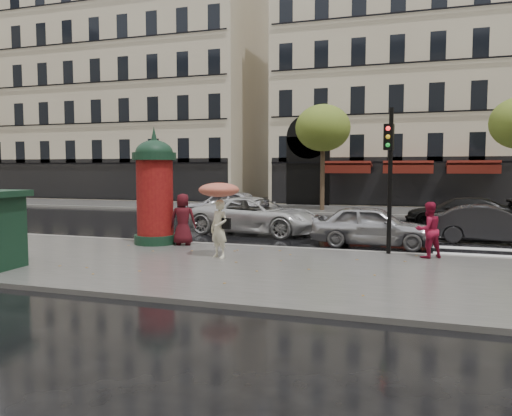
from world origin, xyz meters
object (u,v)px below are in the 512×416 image
(woman_red, at_px, (428,230))
(car_far_silver, at_px, (225,205))
(woman_umbrella, at_px, (219,207))
(morris_column, at_px, (155,188))
(man_burgundy, at_px, (183,219))
(traffic_light, at_px, (390,166))
(car_darkgrey, at_px, (490,224))
(car_black, at_px, (459,212))
(car_silver, at_px, (372,226))
(car_white, at_px, (256,216))

(woman_red, height_order, car_far_silver, woman_red)
(woman_umbrella, bearing_deg, morris_column, 149.21)
(woman_umbrella, xyz_separation_m, man_burgundy, (-2.09, 1.87, -0.61))
(woman_umbrella, bearing_deg, traffic_light, 25.37)
(woman_red, distance_m, car_darkgrey, 5.06)
(car_far_silver, bearing_deg, man_burgundy, 15.12)
(car_black, bearing_deg, car_darkgrey, 8.40)
(car_black, xyz_separation_m, car_far_silver, (-11.44, -0.21, 0.10))
(man_burgundy, xyz_separation_m, car_black, (9.35, 9.38, -0.30))
(car_darkgrey, bearing_deg, morris_column, 115.80)
(traffic_light, bearing_deg, car_silver, 106.92)
(man_burgundy, relative_size, car_darkgrey, 0.42)
(car_white, height_order, car_far_silver, car_far_silver)
(traffic_light, height_order, car_white, traffic_light)
(morris_column, bearing_deg, car_darkgrey, 22.21)
(traffic_light, xyz_separation_m, car_far_silver, (-8.80, 8.85, -2.00))
(car_darkgrey, bearing_deg, car_white, 94.68)
(car_black, bearing_deg, woman_red, -9.09)
(car_far_silver, bearing_deg, woman_red, 49.59)
(woman_red, height_order, morris_column, morris_column)
(woman_umbrella, relative_size, car_black, 0.47)
(car_far_silver, bearing_deg, car_black, 93.31)
(car_white, distance_m, car_far_silver, 5.80)
(man_burgundy, xyz_separation_m, car_white, (1.17, 4.37, -0.23))
(car_darkgrey, relative_size, car_black, 0.87)
(traffic_light, distance_m, car_darkgrey, 5.79)
(car_silver, xyz_separation_m, car_black, (3.29, 6.93, -0.03))
(woman_red, relative_size, car_silver, 0.39)
(car_white, height_order, car_black, car_white)
(car_darkgrey, height_order, car_black, car_black)
(man_burgundy, xyz_separation_m, car_darkgrey, (10.07, 4.54, -0.31))
(car_silver, bearing_deg, car_far_silver, 51.74)
(woman_umbrella, bearing_deg, woman_red, 18.02)
(morris_column, height_order, car_white, morris_column)
(man_burgundy, relative_size, car_silver, 0.42)
(morris_column, xyz_separation_m, car_silver, (7.12, 2.45, -1.32))
(woman_umbrella, relative_size, woman_red, 1.39)
(woman_red, bearing_deg, man_burgundy, -33.13)
(woman_red, relative_size, man_burgundy, 0.93)
(car_silver, bearing_deg, car_black, -24.17)
(car_silver, height_order, car_black, car_silver)
(morris_column, xyz_separation_m, car_black, (10.41, 9.38, -1.35))
(woman_red, xyz_separation_m, car_silver, (-1.79, 2.45, -0.22))
(morris_column, relative_size, car_silver, 0.95)
(traffic_light, relative_size, car_darkgrey, 1.06)
(woman_red, distance_m, car_white, 7.99)
(morris_column, distance_m, car_white, 5.07)
(morris_column, distance_m, car_darkgrey, 12.09)
(woman_umbrella, bearing_deg, car_darkgrey, 38.81)
(woman_umbrella, height_order, traffic_light, traffic_light)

